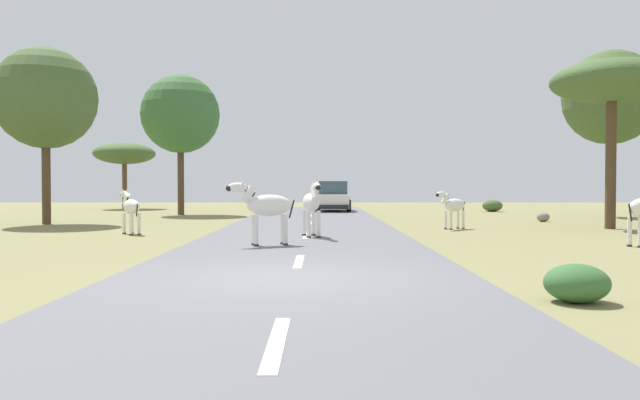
# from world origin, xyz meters

# --- Properties ---
(ground_plane) EXTENTS (90.00, 90.00, 0.00)m
(ground_plane) POSITION_xyz_m (0.00, 0.00, 0.00)
(ground_plane) COLOR olive
(road) EXTENTS (6.00, 64.00, 0.05)m
(road) POSITION_xyz_m (0.13, 0.00, 0.03)
(road) COLOR slate
(road) RESTS_ON ground_plane
(lane_markings) EXTENTS (0.16, 56.00, 0.01)m
(lane_markings) POSITION_xyz_m (0.13, -1.00, 0.05)
(lane_markings) COLOR silver
(lane_markings) RESTS_ON road
(zebra_0) EXTENTS (0.67, 1.72, 1.64)m
(zebra_0) POSITION_xyz_m (0.30, 7.59, 1.02)
(zebra_0) COLOR silver
(zebra_0) RESTS_ON road
(zebra_1) EXTENTS (1.07, 1.31, 1.43)m
(zebra_1) POSITION_xyz_m (-5.39, 9.09, 0.85)
(zebra_1) COLOR silver
(zebra_1) RESTS_ON ground_plane
(zebra_2) EXTENTS (1.29, 1.02, 1.39)m
(zebra_2) POSITION_xyz_m (5.20, 11.32, 0.83)
(zebra_2) COLOR silver
(zebra_2) RESTS_ON ground_plane
(zebra_3) EXTENTS (1.67, 0.77, 1.62)m
(zebra_3) POSITION_xyz_m (-0.80, 5.15, 1.02)
(zebra_3) COLOR silver
(zebra_3) RESTS_ON road
(car_0) EXTENTS (2.11, 4.38, 1.74)m
(car_0) POSITION_xyz_m (1.31, 25.34, 0.85)
(car_0) COLOR white
(car_0) RESTS_ON road
(tree_1) EXTENTS (4.09, 4.09, 7.33)m
(tree_1) POSITION_xyz_m (-6.78, 21.84, 5.26)
(tree_1) COLOR #4C3823
(tree_1) RESTS_ON ground_plane
(tree_3) EXTENTS (3.99, 3.99, 4.35)m
(tree_3) POSITION_xyz_m (-12.39, 29.94, 3.63)
(tree_3) COLOR brown
(tree_3) RESTS_ON ground_plane
(tree_4) EXTENTS (4.16, 4.16, 5.93)m
(tree_4) POSITION_xyz_m (10.80, 11.52, 5.14)
(tree_4) COLOR #4C3823
(tree_4) RESTS_ON ground_plane
(tree_5) EXTENTS (3.97, 3.97, 6.96)m
(tree_5) POSITION_xyz_m (-10.29, 14.06, 4.96)
(tree_5) COLOR #4C3823
(tree_5) RESTS_ON ground_plane
(tree_6) EXTENTS (4.59, 4.59, 8.15)m
(tree_6) POSITION_xyz_m (14.80, 19.83, 5.84)
(tree_6) COLOR #4C3823
(tree_6) RESTS_ON ground_plane
(bush_0) EXTENTS (1.17, 1.06, 0.70)m
(bush_0) POSITION_xyz_m (10.71, 25.64, 0.35)
(bush_0) COLOR #425B2D
(bush_0) RESTS_ON ground_plane
(bush_1) EXTENTS (0.84, 0.76, 0.50)m
(bush_1) POSITION_xyz_m (3.89, -1.83, 0.25)
(bush_1) COLOR #386633
(bush_1) RESTS_ON ground_plane
(rock_1) EXTENTS (0.53, 0.48, 0.39)m
(rock_1) POSITION_xyz_m (10.00, 15.71, 0.20)
(rock_1) COLOR gray
(rock_1) RESTS_ON ground_plane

